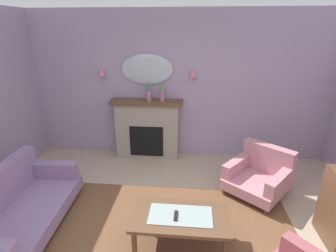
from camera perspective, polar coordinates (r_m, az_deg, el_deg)
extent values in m
cube|color=#9E8CA8|center=(4.96, 2.68, 8.64)|extent=(6.62, 0.10, 2.76)
cube|color=brown|center=(3.37, -0.11, -25.02)|extent=(3.20, 2.40, 0.01)
cube|color=gray|center=(5.07, -4.55, -0.97)|extent=(1.20, 0.28, 1.10)
cube|color=black|center=(5.04, -4.68, -3.18)|extent=(0.64, 0.12, 0.60)
cube|color=brown|center=(4.87, -4.78, 5.30)|extent=(1.36, 0.36, 0.06)
cylinder|color=#9E6084|center=(4.81, -4.28, 6.68)|extent=(0.11, 0.11, 0.19)
cone|color=#38753D|center=(4.77, -4.33, 8.74)|extent=(0.10, 0.10, 0.16)
cylinder|color=#9E6084|center=(4.77, -1.29, 6.66)|extent=(0.09, 0.09, 0.20)
cone|color=#4C8447|center=(4.73, -1.31, 8.76)|extent=(0.10, 0.10, 0.16)
ellipsoid|color=#B2BCC6|center=(4.89, -4.68, 12.34)|extent=(0.96, 0.06, 0.56)
cone|color=#D17066|center=(5.07, -14.47, 11.48)|extent=(0.14, 0.14, 0.14)
cone|color=#D17066|center=(4.78, 5.54, 11.50)|extent=(0.14, 0.14, 0.14)
cube|color=brown|center=(3.11, 2.75, -19.38)|extent=(1.10, 0.60, 0.04)
cube|color=#8C9E99|center=(3.09, 2.75, -19.04)|extent=(0.72, 0.36, 0.01)
cylinder|color=brown|center=(3.14, -7.45, -24.61)|extent=(0.06, 0.06, 0.40)
cylinder|color=brown|center=(3.11, 12.46, -25.49)|extent=(0.06, 0.06, 0.40)
cylinder|color=brown|center=(3.48, -5.67, -19.05)|extent=(0.06, 0.06, 0.40)
cylinder|color=brown|center=(3.46, 11.54, -19.76)|extent=(0.06, 0.06, 0.40)
cube|color=black|center=(3.07, 1.74, -19.20)|extent=(0.04, 0.16, 0.02)
cube|color=gray|center=(3.92, -28.66, -16.96)|extent=(0.92, 1.74, 0.18)
cube|color=gray|center=(4.37, -24.09, -8.81)|extent=(0.76, 0.20, 0.24)
cylinder|color=brown|center=(4.40, -19.40, -13.20)|extent=(0.07, 0.07, 0.10)
cylinder|color=brown|center=(4.69, -27.32, -12.25)|extent=(0.07, 0.07, 0.10)
cube|color=#B77A84|center=(4.30, 18.78, -11.93)|extent=(1.13, 1.13, 0.16)
cube|color=#B77A84|center=(4.43, 21.22, -6.70)|extent=(0.72, 0.63, 0.45)
cube|color=#B77A84|center=(4.33, 15.03, -8.32)|extent=(0.56, 0.65, 0.22)
cube|color=#B77A84|center=(4.10, 23.39, -11.19)|extent=(0.56, 0.65, 0.22)
cylinder|color=brown|center=(4.24, 12.25, -13.81)|extent=(0.06, 0.06, 0.10)
cylinder|color=brown|center=(4.01, 20.80, -17.15)|extent=(0.06, 0.06, 0.10)
cylinder|color=brown|center=(4.75, 16.77, -10.17)|extent=(0.06, 0.06, 0.10)
cylinder|color=brown|center=(4.54, 24.46, -12.82)|extent=(0.06, 0.06, 0.10)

